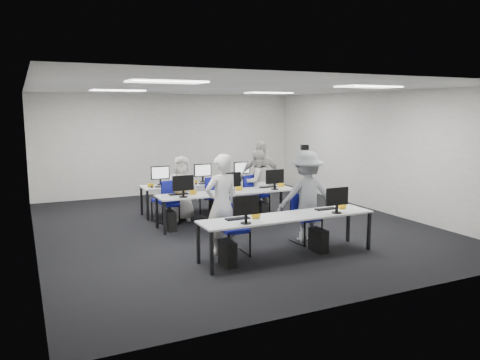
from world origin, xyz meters
name	(u,v)px	position (x,y,z in m)	size (l,w,h in m)	color
room	(231,158)	(0.00, 0.00, 1.50)	(9.00, 9.02, 3.00)	black
ceiling_panels	(231,89)	(0.00, 0.00, 2.98)	(5.20, 4.60, 0.02)	white
desk_front	(288,218)	(0.00, -2.40, 0.68)	(3.20, 0.70, 0.73)	#B6B9BB
desk_mid	(228,194)	(0.00, 0.20, 0.68)	(3.20, 0.70, 0.73)	#B6B9BB
desk_back	(205,185)	(0.00, 1.60, 0.68)	(3.20, 0.70, 0.73)	#B6B9BB
equipment_front	(279,238)	(-0.19, -2.42, 0.36)	(2.51, 0.41, 1.19)	#0B2D9B
equipment_mid	(220,209)	(-0.19, 0.18, 0.36)	(2.91, 0.41, 1.19)	white
equipment_back	(212,197)	(0.19, 1.62, 0.36)	(2.91, 0.41, 1.19)	white
chair_0	(235,239)	(-0.80, -1.91, 0.28)	(0.46, 0.49, 0.89)	navy
chair_1	(305,227)	(0.77, -1.78, 0.30)	(0.50, 0.54, 0.94)	navy
chair_2	(171,211)	(-1.13, 0.86, 0.26)	(0.50, 0.53, 0.82)	navy
chair_3	(220,205)	(0.07, 0.81, 0.30)	(0.52, 0.55, 0.94)	navy
chair_4	(256,203)	(0.95, 0.67, 0.30)	(0.62, 0.65, 0.97)	navy
chair_5	(166,208)	(-1.21, 0.97, 0.31)	(0.61, 0.64, 0.98)	navy
chair_6	(212,204)	(-0.08, 0.96, 0.31)	(0.52, 0.56, 0.99)	navy
chair_7	(249,200)	(0.94, 1.03, 0.31)	(0.53, 0.57, 0.98)	navy
handbag	(180,187)	(-1.05, 0.38, 0.88)	(0.36, 0.23, 0.30)	olive
student_0	(222,204)	(-0.98, -1.76, 0.90)	(0.65, 0.43, 1.79)	beige
student_1	(257,182)	(1.06, 0.86, 0.78)	(0.76, 0.59, 1.57)	beige
student_2	(182,188)	(-0.82, 0.96, 0.75)	(0.73, 0.48, 1.50)	beige
student_3	(260,176)	(1.28, 1.08, 0.89)	(1.04, 0.43, 1.78)	beige
photographer	(307,196)	(0.84, -1.70, 0.88)	(1.14, 0.66, 1.76)	slate
dslr_camera	(305,147)	(0.88, -1.53, 1.82)	(0.14, 0.18, 0.10)	black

